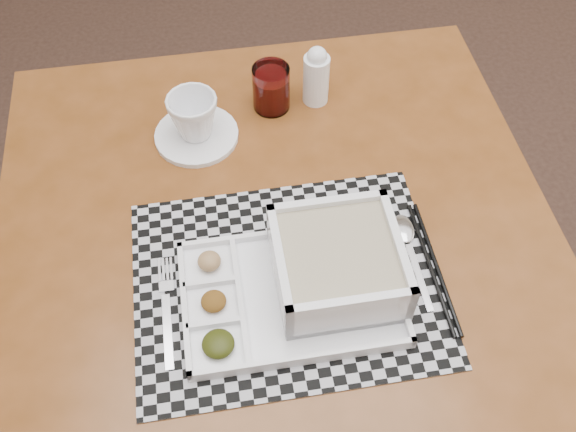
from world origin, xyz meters
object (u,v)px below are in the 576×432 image
at_px(dining_table, 277,249).
at_px(creamer_bottle, 316,76).
at_px(juice_glass, 271,90).
at_px(serving_tray, 323,273).
at_px(cup, 194,117).

relative_size(dining_table, creamer_bottle, 7.99).
bearing_deg(juice_glass, creamer_bottle, 6.92).
bearing_deg(serving_tray, cup, 119.51).
xyz_separation_m(serving_tray, juice_glass, (-0.05, 0.39, 0.00)).
height_order(juice_glass, creamer_bottle, creamer_bottle).
distance_m(serving_tray, cup, 0.38).
distance_m(dining_table, serving_tray, 0.17).
bearing_deg(creamer_bottle, dining_table, -108.76).
xyz_separation_m(juice_glass, creamer_bottle, (0.08, 0.01, 0.02)).
bearing_deg(cup, creamer_bottle, -4.35).
bearing_deg(serving_tray, juice_glass, 96.52).
bearing_deg(juice_glass, serving_tray, -83.48).
relative_size(serving_tray, cup, 3.77).
bearing_deg(dining_table, serving_tray, -63.42).
xyz_separation_m(serving_tray, cup, (-0.19, 0.33, 0.01)).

